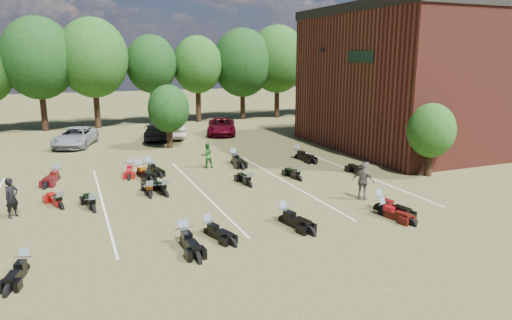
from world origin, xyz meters
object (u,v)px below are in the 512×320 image
motorcycle_7 (61,208)px  motorcycle_14 (57,180)px  person_grey (363,181)px  motorcycle_3 (209,235)px  person_green (207,155)px  motorcycle_0 (25,272)px  person_black (12,198)px  car_4 (165,131)px

motorcycle_7 → motorcycle_14: motorcycle_14 is taller
person_grey → motorcycle_14: person_grey is taller
motorcycle_3 → motorcycle_7: bearing=114.2°
person_green → motorcycle_14: size_ratio=0.68×
motorcycle_0 → motorcycle_3: (6.58, 0.83, 0.00)m
motorcycle_0 → motorcycle_7: bearing=95.6°
person_grey → motorcycle_0: bearing=63.9°
person_grey → motorcycle_3: 8.63m
person_black → motorcycle_0: person_black is taller
car_4 → motorcycle_0: bearing=-129.3°
person_black → car_4: bearing=15.2°
motorcycle_0 → motorcycle_3: 6.63m
person_green → motorcycle_3: 11.42m
motorcycle_3 → person_green: bearing=54.4°
motorcycle_7 → motorcycle_14: size_ratio=0.90×
car_4 → person_grey: bearing=-93.0°
car_4 → motorcycle_7: bearing=-133.7°
person_grey → motorcycle_7: bearing=37.9°
person_green → person_grey: 10.82m
person_grey → motorcycle_14: bearing=20.1°
motorcycle_0 → motorcycle_14: bearing=100.8°
person_grey → motorcycle_3: bearing=65.1°
motorcycle_7 → motorcycle_14: bearing=-107.4°
person_green → person_grey: bearing=118.6°
car_4 → person_green: (0.32, -11.99, 0.18)m
car_4 → person_green: 12.00m
motorcycle_7 → motorcycle_14: 5.61m
person_green → motorcycle_7: 10.14m
motorcycle_0 → motorcycle_7: motorcycle_7 is taller
person_black → person_grey: size_ratio=0.95×
person_black → motorcycle_0: size_ratio=0.90×
motorcycle_0 → motorcycle_14: size_ratio=0.83×
car_4 → motorcycle_7: car_4 is taller
car_4 → person_grey: size_ratio=1.97×
motorcycle_7 → motorcycle_0: bearing=61.3°
car_4 → person_green: person_green is taller
car_4 → person_black: person_black is taller
car_4 → motorcycle_3: (-2.86, -22.93, -0.64)m
motorcycle_14 → person_black: bearing=-87.4°
person_black → motorcycle_3: (7.45, -5.28, -0.90)m
person_green → motorcycle_7: (-8.69, -5.15, -0.82)m
car_4 → motorcycle_3: 23.12m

